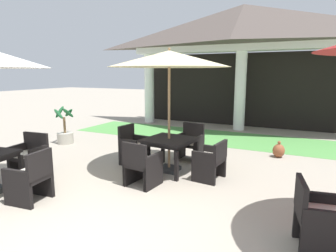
{
  "coord_description": "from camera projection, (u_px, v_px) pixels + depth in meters",
  "views": [
    {
      "loc": [
        2.36,
        -2.32,
        2.1
      ],
      "look_at": [
        -0.14,
        2.72,
        1.07
      ],
      "focal_mm": 30.84,
      "sensor_mm": 36.0,
      "label": 1
    }
  ],
  "objects": [
    {
      "name": "ground_plane",
      "position": [
        78.0,
        251.0,
        3.46
      ],
      "size": [
        60.0,
        60.0,
        0.0
      ],
      "primitive_type": "plane",
      "color": "#9E9384"
    },
    {
      "name": "background_pavilion",
      "position": [
        243.0,
        35.0,
        10.35
      ],
      "size": [
        8.94,
        2.53,
        4.48
      ],
      "color": "white",
      "rests_on": "ground"
    },
    {
      "name": "lawn_strip",
      "position": [
        226.0,
        138.0,
        9.39
      ],
      "size": [
        10.74,
        2.29,
        0.01
      ],
      "primitive_type": "cube",
      "color": "#519347",
      "rests_on": "ground"
    },
    {
      "name": "patio_chair_near_foreground_east",
      "position": [
        31.0,
        178.0,
        4.74
      ],
      "size": [
        0.61,
        0.61,
        0.88
      ],
      "rotation": [
        0.0,
        0.0,
        -4.59
      ],
      "color": "black",
      "rests_on": "ground"
    },
    {
      "name": "patio_chair_near_foreground_north",
      "position": [
        30.0,
        156.0,
        5.96
      ],
      "size": [
        0.69,
        0.59,
        0.87
      ],
      "rotation": [
        0.0,
        0.0,
        -3.02
      ],
      "color": "black",
      "rests_on": "ground"
    },
    {
      "name": "patio_table_mid_left",
      "position": [
        169.0,
        143.0,
        6.19
      ],
      "size": [
        1.04,
        1.04,
        0.72
      ],
      "rotation": [
        0.0,
        0.0,
        -0.09
      ],
      "color": "black",
      "rests_on": "ground"
    },
    {
      "name": "patio_umbrella_mid_left",
      "position": [
        169.0,
        60.0,
        5.87
      ],
      "size": [
        2.51,
        2.51,
        2.61
      ],
      "color": "#2D2D2D",
      "rests_on": "ground"
    },
    {
      "name": "patio_chair_mid_left_east",
      "position": [
        211.0,
        161.0,
        5.73
      ],
      "size": [
        0.56,
        0.66,
        0.79
      ],
      "rotation": [
        0.0,
        0.0,
        1.48
      ],
      "color": "black",
      "rests_on": "ground"
    },
    {
      "name": "patio_chair_mid_left_south",
      "position": [
        142.0,
        165.0,
        5.41
      ],
      "size": [
        0.6,
        0.61,
        0.86
      ],
      "rotation": [
        0.0,
        0.0,
        -0.09
      ],
      "color": "black",
      "rests_on": "ground"
    },
    {
      "name": "patio_chair_mid_left_north",
      "position": [
        190.0,
        143.0,
        7.05
      ],
      "size": [
        0.63,
        0.55,
        0.89
      ],
      "rotation": [
        0.0,
        0.0,
        -3.23
      ],
      "color": "black",
      "rests_on": "ground"
    },
    {
      "name": "patio_chair_mid_left_west",
      "position": [
        133.0,
        147.0,
        6.74
      ],
      "size": [
        0.57,
        0.6,
        0.91
      ],
      "rotation": [
        0.0,
        0.0,
        -1.66
      ],
      "color": "black",
      "rests_on": "ground"
    },
    {
      "name": "patio_chair_mid_right_west",
      "position": [
        318.0,
        219.0,
        3.39
      ],
      "size": [
        0.63,
        0.66,
        0.87
      ],
      "rotation": [
        0.0,
        0.0,
        -1.38
      ],
      "color": "black",
      "rests_on": "ground"
    },
    {
      "name": "potted_palm_left_edge",
      "position": [
        65.0,
        133.0,
        8.7
      ],
      "size": [
        0.49,
        0.51,
        1.14
      ],
      "color": "#B2AD9E",
      "rests_on": "ground"
    },
    {
      "name": "terracotta_urn",
      "position": [
        279.0,
        151.0,
        7.28
      ],
      "size": [
        0.29,
        0.29,
        0.42
      ],
      "color": "brown",
      "rests_on": "ground"
    }
  ]
}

